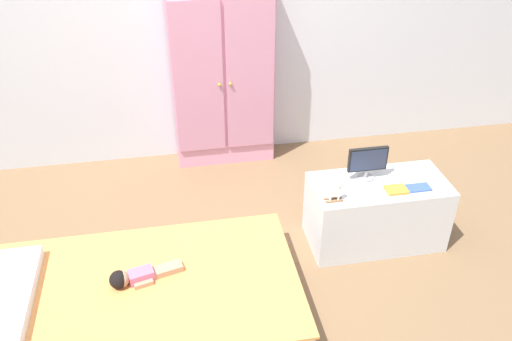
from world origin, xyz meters
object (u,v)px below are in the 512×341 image
Objects in this scene: bed at (138,302)px; tv_monitor at (368,161)px; wardrobe at (223,77)px; book_blue at (418,188)px; doll at (133,277)px; rocking_horse_toy at (336,192)px; book_orange at (396,190)px; tv_stand at (376,212)px.

bed is 1.56m from tv_monitor.
wardrobe reaches higher than book_blue.
tv_monitor is at bearing 18.18° from bed.
doll is at bearing -171.16° from book_blue.
rocking_horse_toy is (1.16, 0.28, 0.39)m from bed.
bed is 12.11× the size of book_blue.
wardrobe is (0.68, 1.57, 0.59)m from bed.
doll is at bearing -168.61° from rocking_horse_toy.
wardrobe reaches higher than bed.
doll is 3.04× the size of book_orange.
book_orange is (0.06, -0.09, 0.23)m from tv_stand.
book_orange is 0.89× the size of book_blue.
doll is at bearing 104.85° from bed.
wardrobe reaches higher than rocking_horse_toy.
tv_monitor is 1.70× the size of book_blue.
bed is 13.73× the size of rocking_horse_toy.
tv_monitor is at bearing 36.56° from rocking_horse_toy.
tv_monitor is 1.91× the size of book_orange.
rocking_horse_toy reaches higher than book_blue.
tv_monitor is at bearing 149.63° from book_blue.
book_orange is 0.14m from book_blue.
tv_monitor is 0.24m from book_orange.
tv_monitor reaches higher than rocking_horse_toy.
rocking_horse_toy reaches higher than tv_stand.
doll is 2.71× the size of book_blue.
rocking_horse_toy is (-0.33, -0.12, 0.28)m from tv_stand.
bed is 1.75m from book_blue.
tv_stand reaches higher than bed.
tv_monitor is 0.34m from book_blue.
tv_monitor reaches higher than tv_stand.
book_orange is (0.87, -1.27, -0.25)m from wardrobe.
rocking_horse_toy is 0.53m from book_blue.
wardrobe is at bearing 66.63° from bed.
tv_monitor reaches higher than book_blue.
tv_stand is 3.42× the size of tv_monitor.
tv_monitor reaches higher than book_orange.
tv_monitor is (1.41, 0.46, 0.45)m from bed.
book_blue reaches higher than tv_stand.
book_blue is at bearing -51.54° from wardrobe.
book_orange reaches higher than tv_stand.
rocking_horse_toy is at bearing 13.38° from bed.
tv_stand is 0.25m from book_orange.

